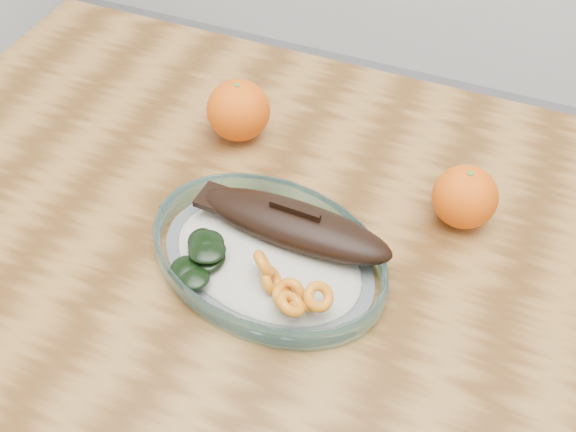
{
  "coord_description": "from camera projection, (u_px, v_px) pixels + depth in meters",
  "views": [
    {
      "loc": [
        0.16,
        -0.48,
        1.37
      ],
      "look_at": [
        -0.06,
        0.05,
        0.77
      ],
      "focal_mm": 45.0,
      "sensor_mm": 36.0,
      "label": 1
    }
  ],
  "objects": [
    {
      "name": "dining_table",
      "position": [
        314.0,
        326.0,
        0.87
      ],
      "size": [
        1.2,
        0.8,
        0.75
      ],
      "color": "#593515",
      "rests_on": "ground"
    },
    {
      "name": "orange_right",
      "position": [
        465.0,
        197.0,
        0.83
      ],
      "size": [
        0.08,
        0.08,
        0.08
      ],
      "primitive_type": "sphere",
      "color": "#F84B05",
      "rests_on": "dining_table"
    },
    {
      "name": "plated_meal",
      "position": [
        269.0,
        252.0,
        0.8
      ],
      "size": [
        0.61,
        0.61,
        0.08
      ],
      "rotation": [
        0.0,
        0.0,
        -0.23
      ],
      "color": "white",
      "rests_on": "dining_table"
    },
    {
      "name": "orange_left",
      "position": [
        238.0,
        110.0,
        0.94
      ],
      "size": [
        0.08,
        0.08,
        0.08
      ],
      "primitive_type": "sphere",
      "color": "#F84B05",
      "rests_on": "dining_table"
    }
  ]
}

